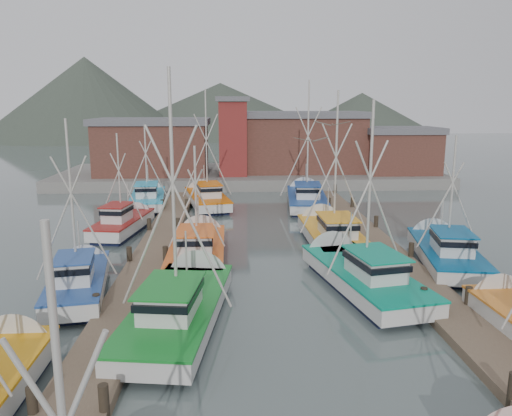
{
  "coord_description": "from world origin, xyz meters",
  "views": [
    {
      "loc": [
        -2.33,
        -21.98,
        8.99
      ],
      "look_at": [
        -0.74,
        8.49,
        2.6
      ],
      "focal_mm": 35.0,
      "sensor_mm": 36.0,
      "label": 1
    }
  ],
  "objects_px": {
    "boat_4": "(182,305)",
    "boat_12": "(206,198)",
    "lookout_tower": "(233,136)",
    "boat_8": "(198,249)"
  },
  "relations": [
    {
      "from": "boat_4",
      "to": "boat_8",
      "type": "height_order",
      "value": "boat_4"
    },
    {
      "from": "boat_12",
      "to": "lookout_tower",
      "type": "bearing_deg",
      "value": 65.34
    },
    {
      "from": "lookout_tower",
      "to": "boat_8",
      "type": "height_order",
      "value": "lookout_tower"
    },
    {
      "from": "boat_4",
      "to": "boat_8",
      "type": "relative_size",
      "value": 1.16
    },
    {
      "from": "lookout_tower",
      "to": "boat_12",
      "type": "xyz_separation_m",
      "value": [
        -2.52,
        -10.73,
        -4.86
      ]
    },
    {
      "from": "boat_4",
      "to": "boat_12",
      "type": "relative_size",
      "value": 1.02
    },
    {
      "from": "boat_4",
      "to": "lookout_tower",
      "type": "bearing_deg",
      "value": 93.82
    },
    {
      "from": "lookout_tower",
      "to": "boat_12",
      "type": "bearing_deg",
      "value": -103.2
    },
    {
      "from": "boat_8",
      "to": "lookout_tower",
      "type": "bearing_deg",
      "value": 84.97
    },
    {
      "from": "lookout_tower",
      "to": "boat_12",
      "type": "distance_m",
      "value": 12.04
    }
  ]
}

